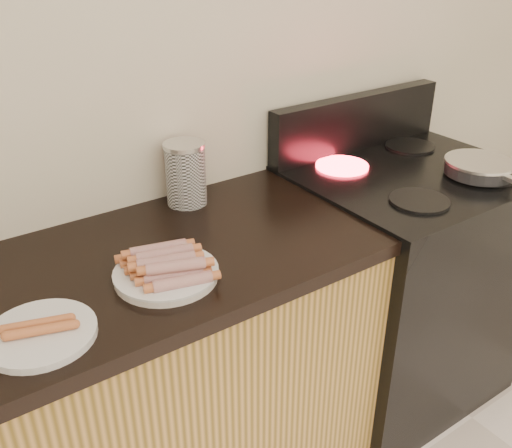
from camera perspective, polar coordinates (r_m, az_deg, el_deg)
wall_back at (r=1.66m, az=-10.54°, el=15.20°), size 4.00×0.04×2.60m
stove at (r=2.21m, az=14.03°, el=-5.91°), size 0.76×0.65×0.91m
stove_panel at (r=2.14m, az=10.07°, el=10.00°), size 0.76×0.06×0.20m
burner_near_left at (r=1.78m, az=16.02°, el=2.25°), size 0.18×0.18×0.01m
burner_near_right at (r=2.04m, az=22.26°, el=4.51°), size 0.18×0.18×0.01m
burner_far_left at (r=1.99m, az=8.60°, el=5.77°), size 0.18×0.18×0.01m
burner_far_right at (r=2.22m, az=15.13°, el=7.51°), size 0.18×0.18×0.01m
frying_pan at (r=2.01m, az=21.52°, el=5.31°), size 0.23×0.39×0.05m
main_plate at (r=1.38m, az=-8.96°, el=-5.08°), size 0.31×0.31×0.02m
side_plate at (r=1.26m, az=-20.74°, el=-10.25°), size 0.28×0.28×0.02m
hotdog_pile at (r=1.36m, az=-9.06°, el=-3.92°), size 0.14×0.23×0.05m
plain_sausages at (r=1.25m, az=-20.88°, el=-9.58°), size 0.13×0.09×0.02m
canister at (r=1.71m, az=-7.05°, el=5.03°), size 0.12×0.12×0.19m
mug at (r=1.73m, az=-6.52°, el=3.66°), size 0.08×0.08×0.09m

